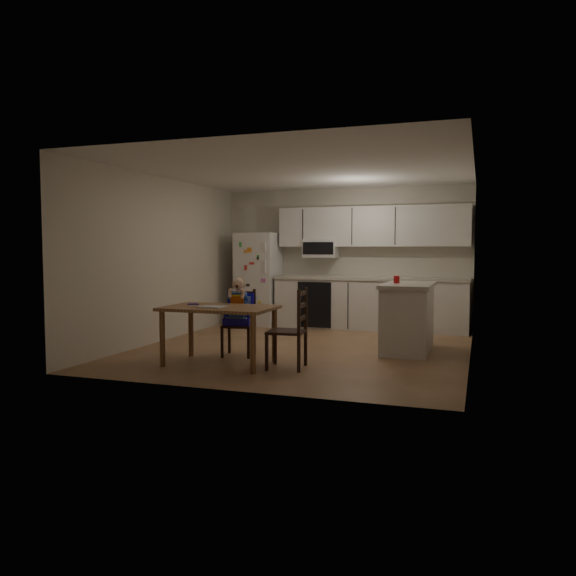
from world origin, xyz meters
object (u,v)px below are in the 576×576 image
(red_cup, at_px, (397,279))
(chair_side, at_px, (294,323))
(refrigerator, at_px, (258,279))
(kitchen_island, at_px, (408,317))
(chair_booster, at_px, (239,309))
(dining_table, at_px, (219,314))

(red_cup, distance_m, chair_side, 1.93)
(refrigerator, height_order, chair_side, refrigerator)
(kitchen_island, distance_m, chair_booster, 2.31)
(dining_table, xyz_separation_m, chair_booster, (-0.01, 0.61, 0.01))
(red_cup, bearing_deg, kitchen_island, -14.31)
(refrigerator, xyz_separation_m, chair_booster, (0.90, -2.90, -0.23))
(refrigerator, height_order, chair_booster, refrigerator)
(refrigerator, height_order, kitchen_island, refrigerator)
(kitchen_island, xyz_separation_m, dining_table, (-2.06, -1.63, 0.14))
(refrigerator, distance_m, dining_table, 3.64)
(kitchen_island, relative_size, chair_side, 1.33)
(kitchen_island, bearing_deg, red_cup, 165.69)
(kitchen_island, height_order, dining_table, kitchen_island)
(chair_side, bearing_deg, kitchen_island, 139.03)
(refrigerator, bearing_deg, chair_booster, -72.77)
(red_cup, xyz_separation_m, dining_table, (-1.90, -1.67, -0.37))
(chair_booster, height_order, chair_side, chair_booster)
(kitchen_island, bearing_deg, refrigerator, 147.63)
(refrigerator, bearing_deg, kitchen_island, -32.37)
(refrigerator, relative_size, dining_table, 1.29)
(kitchen_island, height_order, chair_side, chair_side)
(chair_side, bearing_deg, red_cup, 143.90)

